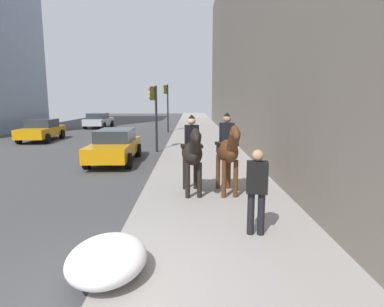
# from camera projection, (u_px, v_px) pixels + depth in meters

# --- Properties ---
(sidewalk_slab) EXTENTS (120.00, 4.14, 0.12)m
(sidewalk_slab) POSITION_uv_depth(u_px,v_px,m) (237.00, 294.00, 4.63)
(sidewalk_slab) COLOR gray
(sidewalk_slab) RESTS_ON ground
(mounted_horse_near) EXTENTS (2.15, 0.71, 2.23)m
(mounted_horse_near) POSITION_uv_depth(u_px,v_px,m) (192.00, 151.00, 9.09)
(mounted_horse_near) COLOR black
(mounted_horse_near) RESTS_ON sidewalk_slab
(mounted_horse_far) EXTENTS (2.15, 0.70, 2.29)m
(mounted_horse_far) POSITION_uv_depth(u_px,v_px,m) (227.00, 149.00, 9.12)
(mounted_horse_far) COLOR #4C2B16
(mounted_horse_far) RESTS_ON sidewalk_slab
(pedestrian_greeting) EXTENTS (0.31, 0.43, 1.70)m
(pedestrian_greeting) POSITION_uv_depth(u_px,v_px,m) (257.00, 186.00, 6.35)
(pedestrian_greeting) COLOR black
(pedestrian_greeting) RESTS_ON sidewalk_slab
(car_near_lane) EXTENTS (4.40, 2.11, 1.44)m
(car_near_lane) POSITION_uv_depth(u_px,v_px,m) (42.00, 130.00, 21.85)
(car_near_lane) COLOR orange
(car_near_lane) RESTS_ON ground
(car_mid_lane) EXTENTS (4.31, 2.14, 1.44)m
(car_mid_lane) POSITION_uv_depth(u_px,v_px,m) (99.00, 120.00, 31.67)
(car_mid_lane) COLOR #B7BABF
(car_mid_lane) RESTS_ON ground
(car_far_lane) EXTENTS (4.55, 1.96, 1.44)m
(car_far_lane) POSITION_uv_depth(u_px,v_px,m) (115.00, 145.00, 14.48)
(car_far_lane) COLOR orange
(car_far_lane) RESTS_ON ground
(traffic_light_near_curb) EXTENTS (0.20, 0.44, 3.45)m
(traffic_light_near_curb) POSITION_uv_depth(u_px,v_px,m) (154.00, 108.00, 17.03)
(traffic_light_near_curb) COLOR black
(traffic_light_near_curb) RESTS_ON ground
(traffic_light_far_curb) EXTENTS (0.20, 0.44, 3.94)m
(traffic_light_far_curb) POSITION_uv_depth(u_px,v_px,m) (167.00, 101.00, 27.10)
(traffic_light_far_curb) COLOR black
(traffic_light_far_curb) RESTS_ON ground
(snow_pile_near) EXTENTS (1.55, 1.19, 0.54)m
(snow_pile_near) POSITION_uv_depth(u_px,v_px,m) (107.00, 259.00, 4.95)
(snow_pile_near) COLOR white
(snow_pile_near) RESTS_ON sidewalk_slab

